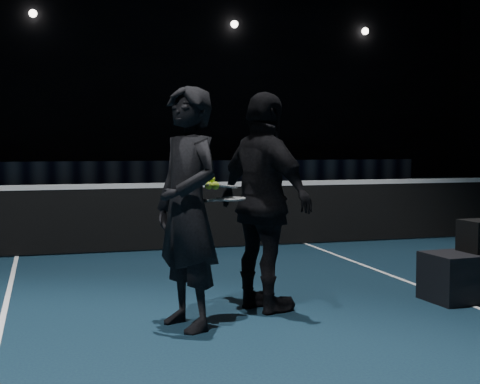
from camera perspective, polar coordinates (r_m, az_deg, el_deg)
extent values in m
plane|color=black|center=(10.08, 5.60, -4.42)|extent=(36.00, 36.00, 0.00)
plane|color=black|center=(27.72, -8.73, 11.26)|extent=(30.00, 0.00, 30.00)
cube|color=black|center=(10.03, 5.62, -1.88)|extent=(12.80, 0.02, 0.86)
cube|color=white|center=(9.99, 5.64, 0.78)|extent=(12.80, 0.03, 0.07)
cube|color=black|center=(25.04, -7.84, 1.62)|extent=(22.00, 0.15, 0.90)
imported|color=black|center=(5.36, -4.50, -1.38)|extent=(0.69, 0.83, 1.94)
imported|color=black|center=(5.91, 2.11, -0.87)|extent=(0.86, 1.23, 1.94)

